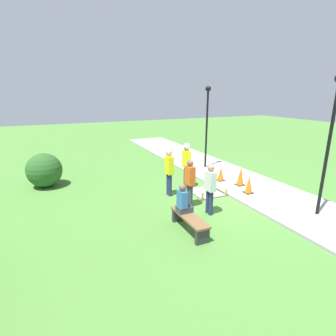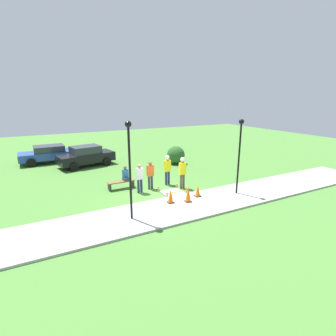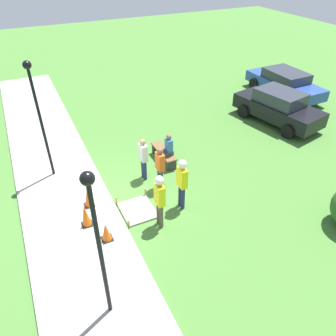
# 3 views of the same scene
# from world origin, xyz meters

# --- Properties ---
(ground_plane) EXTENTS (60.00, 60.00, 0.00)m
(ground_plane) POSITION_xyz_m (0.00, 0.00, 0.00)
(ground_plane) COLOR #477A33
(sidewalk) EXTENTS (28.00, 2.99, 0.10)m
(sidewalk) POSITION_xyz_m (0.00, -1.50, 0.05)
(sidewalk) COLOR #9E9E99
(sidewalk) RESTS_ON ground_plane
(wet_concrete_patch) EXTENTS (1.30, 1.13, 0.32)m
(wet_concrete_patch) POSITION_xyz_m (0.91, 0.62, 0.04)
(wet_concrete_patch) COLOR gray
(wet_concrete_patch) RESTS_ON ground_plane
(traffic_cone_near_patch) EXTENTS (0.34, 0.34, 0.69)m
(traffic_cone_near_patch) POSITION_xyz_m (0.04, -0.80, 0.44)
(traffic_cone_near_patch) COLOR black
(traffic_cone_near_patch) RESTS_ON sidewalk
(traffic_cone_far_patch) EXTENTS (0.34, 0.34, 0.81)m
(traffic_cone_far_patch) POSITION_xyz_m (0.91, -1.10, 0.50)
(traffic_cone_far_patch) COLOR black
(traffic_cone_far_patch) RESTS_ON sidewalk
(traffic_cone_sidewalk_edge) EXTENTS (0.34, 0.34, 0.63)m
(traffic_cone_sidewalk_edge) POSITION_xyz_m (1.78, -0.71, 0.41)
(traffic_cone_sidewalk_edge) COLOR black
(traffic_cone_sidewalk_edge) RESTS_ON sidewalk
(park_bench) EXTENTS (1.63, 0.44, 0.49)m
(park_bench) POSITION_xyz_m (-1.48, 2.70, 0.34)
(park_bench) COLOR #2D2D33
(park_bench) RESTS_ON ground_plane
(person_seated_on_bench) EXTENTS (0.36, 0.44, 0.89)m
(person_seated_on_bench) POSITION_xyz_m (-1.16, 2.75, 0.84)
(person_seated_on_bench) COLOR #383D47
(person_seated_on_bench) RESTS_ON park_bench
(worker_supervisor) EXTENTS (0.40, 0.28, 1.92)m
(worker_supervisor) POSITION_xyz_m (1.35, 2.05, 1.17)
(worker_supervisor) COLOR navy
(worker_supervisor) RESTS_ON ground_plane
(worker_assistant) EXTENTS (0.40, 0.28, 1.94)m
(worker_assistant) POSITION_xyz_m (1.83, 1.03, 1.19)
(worker_assistant) COLOR brown
(worker_assistant) RESTS_ON ground_plane
(bystander_in_orange_shirt) EXTENTS (0.40, 0.22, 1.71)m
(bystander_in_orange_shirt) POSITION_xyz_m (0.08, 1.84, 0.97)
(bystander_in_orange_shirt) COLOR #383D47
(bystander_in_orange_shirt) RESTS_ON ground_plane
(bystander_in_gray_shirt) EXTENTS (0.40, 0.22, 1.71)m
(bystander_in_gray_shirt) POSITION_xyz_m (-0.72, 1.53, 0.97)
(bystander_in_gray_shirt) COLOR navy
(bystander_in_gray_shirt) RESTS_ON ground_plane
(lamppost_near) EXTENTS (0.28, 0.28, 4.16)m
(lamppost_near) POSITION_xyz_m (4.02, -1.31, 2.80)
(lamppost_near) COLOR black
(lamppost_near) RESTS_ON sidewalk
(lamppost_far) EXTENTS (0.28, 0.28, 4.35)m
(lamppost_far) POSITION_xyz_m (-2.37, -1.58, 2.91)
(lamppost_far) COLOR black
(lamppost_far) RESTS_ON sidewalk
(shrub_rounded_near) EXTENTS (1.47, 1.47, 1.47)m
(shrub_rounded_near) POSITION_xyz_m (4.47, 6.50, 0.73)
(shrub_rounded_near) COLOR #285623
(shrub_rounded_near) RESTS_ON ground_plane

